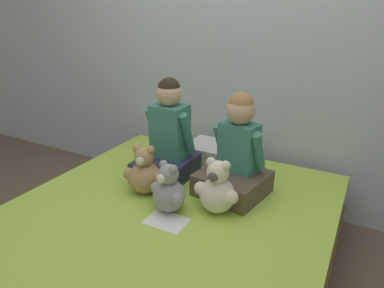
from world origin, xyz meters
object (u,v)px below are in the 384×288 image
(teddy_bear_held_by_left_child, at_px, (145,173))
(teddy_bear_between_children, at_px, (169,191))
(child_on_left, at_px, (168,140))
(teddy_bear_held_by_right_child, at_px, (217,190))
(pillow_at_headboard, at_px, (221,154))
(sign_card, at_px, (166,221))
(child_on_right, at_px, (236,157))
(bed, at_px, (164,244))

(teddy_bear_held_by_left_child, bearing_deg, teddy_bear_between_children, -37.46)
(child_on_left, distance_m, teddy_bear_between_children, 0.44)
(teddy_bear_held_by_left_child, xyz_separation_m, teddy_bear_between_children, (0.22, -0.10, -0.01))
(teddy_bear_held_by_right_child, xyz_separation_m, pillow_at_headboard, (-0.24, 0.60, -0.07))
(child_on_left, bearing_deg, teddy_bear_between_children, -56.85)
(child_on_left, bearing_deg, pillow_at_headboard, 60.32)
(teddy_bear_held_by_left_child, height_order, sign_card, teddy_bear_held_by_left_child)
(child_on_left, bearing_deg, sign_card, -58.36)
(child_on_left, distance_m, teddy_bear_held_by_left_child, 0.29)
(child_on_left, xyz_separation_m, sign_card, (0.27, -0.46, -0.24))
(teddy_bear_held_by_right_child, relative_size, teddy_bear_between_children, 1.08)
(sign_card, bearing_deg, teddy_bear_held_by_left_child, 143.72)
(pillow_at_headboard, distance_m, sign_card, 0.82)
(child_on_right, xyz_separation_m, teddy_bear_between_children, (-0.23, -0.35, -0.11))
(child_on_right, height_order, teddy_bear_between_children, child_on_right)
(child_on_left, xyz_separation_m, teddy_bear_held_by_right_child, (0.45, -0.25, -0.12))
(teddy_bear_held_by_right_child, height_order, teddy_bear_between_children, teddy_bear_held_by_right_child)
(bed, distance_m, teddy_bear_held_by_left_child, 0.41)
(teddy_bear_held_by_right_child, bearing_deg, child_on_left, 154.39)
(bed, bearing_deg, child_on_left, 117.63)
(child_on_right, bearing_deg, bed, -111.09)
(teddy_bear_between_children, bearing_deg, bed, -85.31)
(bed, distance_m, sign_card, 0.21)
(teddy_bear_held_by_left_child, xyz_separation_m, pillow_at_headboard, (0.21, 0.62, -0.07))
(bed, distance_m, teddy_bear_held_by_right_child, 0.43)
(bed, height_order, teddy_bear_held_by_right_child, teddy_bear_held_by_right_child)
(child_on_right, height_order, teddy_bear_held_by_left_child, child_on_right)
(teddy_bear_held_by_right_child, bearing_deg, sign_card, -127.70)
(teddy_bear_between_children, xyz_separation_m, pillow_at_headboard, (-0.01, 0.72, -0.06))
(child_on_left, bearing_deg, teddy_bear_held_by_right_child, -27.52)
(bed, relative_size, child_on_left, 2.99)
(child_on_left, relative_size, pillow_at_headboard, 1.30)
(child_on_left, relative_size, child_on_right, 1.06)
(teddy_bear_between_children, height_order, sign_card, teddy_bear_between_children)
(child_on_left, xyz_separation_m, pillow_at_headboard, (0.21, 0.35, -0.19))
(teddy_bear_between_children, bearing_deg, teddy_bear_held_by_left_child, 174.41)
(bed, height_order, child_on_left, child_on_left)
(child_on_right, bearing_deg, child_on_left, -170.74)
(teddy_bear_held_by_left_child, height_order, teddy_bear_between_children, teddy_bear_held_by_left_child)
(bed, bearing_deg, pillow_at_headboard, 90.00)
(teddy_bear_held_by_left_child, relative_size, teddy_bear_held_by_right_child, 0.98)
(pillow_at_headboard, bearing_deg, teddy_bear_between_children, -89.10)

